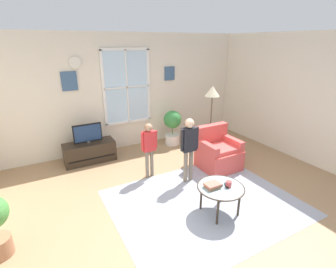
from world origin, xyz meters
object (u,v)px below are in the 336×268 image
at_px(remote_near_cup, 218,184).
at_px(book_stack, 212,185).
at_px(potted_plant_by_window, 172,125).
at_px(armchair, 218,153).
at_px(tv_stand, 90,152).
at_px(coffee_table, 221,189).
at_px(person_red_shirt, 149,144).
at_px(remote_near_books, 227,185).
at_px(person_black_shirt, 189,143).
at_px(television, 88,133).
at_px(floor_lamp, 212,98).
at_px(cup, 229,184).

bearing_deg(remote_near_cup, book_stack, -175.74).
bearing_deg(potted_plant_by_window, armchair, -82.97).
distance_m(armchair, potted_plant_by_window, 1.59).
bearing_deg(tv_stand, coffee_table, -64.09).
relative_size(person_red_shirt, potted_plant_by_window, 1.23).
height_order(armchair, remote_near_books, armchair).
bearing_deg(person_black_shirt, tv_stand, 129.60).
bearing_deg(remote_near_books, potted_plant_by_window, 76.82).
xyz_separation_m(armchair, person_black_shirt, (-0.85, -0.18, 0.45)).
distance_m(person_black_shirt, potted_plant_by_window, 1.89).
height_order(television, coffee_table, television).
xyz_separation_m(remote_near_cup, floor_lamp, (1.21, 1.78, 0.87)).
distance_m(remote_near_books, remote_near_cup, 0.12).
height_order(remote_near_books, remote_near_cup, same).
relative_size(armchair, person_red_shirt, 0.80).
xyz_separation_m(coffee_table, person_black_shirt, (0.09, 1.03, 0.35)).
xyz_separation_m(remote_near_books, remote_near_cup, (-0.09, 0.08, 0.00)).
distance_m(coffee_table, potted_plant_by_window, 2.89).
height_order(potted_plant_by_window, floor_lamp, floor_lamp).
bearing_deg(cup, coffee_table, 153.43).
distance_m(tv_stand, cup, 3.20).
bearing_deg(floor_lamp, potted_plant_by_window, 116.19).
bearing_deg(tv_stand, remote_near_cup, -63.64).
height_order(television, person_black_shirt, person_black_shirt).
distance_m(armchair, remote_near_books, 1.51).
bearing_deg(cup, potted_plant_by_window, 77.19).
bearing_deg(person_black_shirt, book_stack, -102.37).
relative_size(television, person_red_shirt, 0.55).
height_order(person_black_shirt, potted_plant_by_window, person_black_shirt).
relative_size(coffee_table, person_red_shirt, 0.66).
bearing_deg(potted_plant_by_window, remote_near_cup, -105.40).
bearing_deg(remote_near_cup, floor_lamp, 55.76).
bearing_deg(person_black_shirt, floor_lamp, 35.85).
distance_m(television, person_black_shirt, 2.27).
bearing_deg(person_red_shirt, tv_stand, 125.31).
bearing_deg(tv_stand, television, -90.00).
relative_size(armchair, cup, 9.29).
bearing_deg(person_red_shirt, potted_plant_by_window, 45.44).
bearing_deg(potted_plant_by_window, tv_stand, -179.96).
relative_size(tv_stand, remote_near_books, 7.74).
xyz_separation_m(armchair, floor_lamp, (0.27, 0.63, 1.01)).
xyz_separation_m(cup, person_red_shirt, (-0.58, 1.60, 0.18)).
bearing_deg(armchair, person_black_shirt, -168.04).
bearing_deg(cup, remote_near_books, 114.50).
xyz_separation_m(tv_stand, television, (-0.00, -0.00, 0.44)).
xyz_separation_m(cup, person_black_shirt, (-0.01, 1.09, 0.28)).
distance_m(cup, person_red_shirt, 1.71).
height_order(remote_near_cup, person_red_shirt, person_red_shirt).
xyz_separation_m(coffee_table, person_red_shirt, (-0.47, 1.54, 0.26)).
bearing_deg(floor_lamp, person_black_shirt, -144.15).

